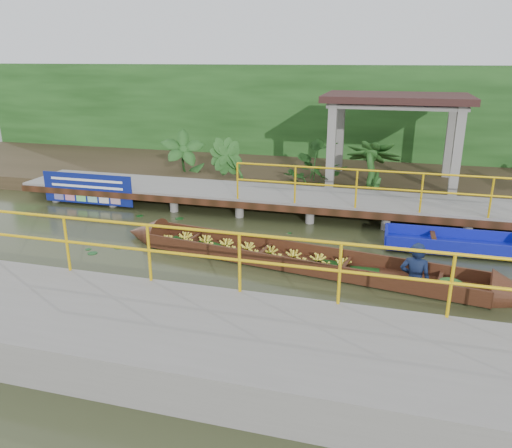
# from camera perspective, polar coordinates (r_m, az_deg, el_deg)

# --- Properties ---
(ground) EXTENTS (80.00, 80.00, 0.00)m
(ground) POSITION_cam_1_polar(r_m,az_deg,el_deg) (11.39, -1.12, -3.60)
(ground) COLOR #2F3319
(ground) RESTS_ON ground
(land_strip) EXTENTS (30.00, 8.00, 0.45)m
(land_strip) POSITION_cam_1_polar(r_m,az_deg,el_deg) (18.32, 5.59, 5.65)
(land_strip) COLOR #312918
(land_strip) RESTS_ON ground
(far_dock) EXTENTS (16.00, 2.06, 1.66)m
(far_dock) POSITION_cam_1_polar(r_m,az_deg,el_deg) (14.38, 2.84, 3.15)
(far_dock) COLOR slate
(far_dock) RESTS_ON ground
(near_dock) EXTENTS (18.00, 2.40, 1.73)m
(near_dock) POSITION_cam_1_polar(r_m,az_deg,el_deg) (7.41, -3.01, -14.07)
(near_dock) COLOR slate
(near_dock) RESTS_ON ground
(pavilion) EXTENTS (4.40, 3.00, 3.00)m
(pavilion) POSITION_cam_1_polar(r_m,az_deg,el_deg) (16.47, 15.71, 12.75)
(pavilion) COLOR slate
(pavilion) RESTS_ON ground
(foliage_backdrop) EXTENTS (30.00, 0.80, 4.00)m
(foliage_backdrop) POSITION_cam_1_polar(r_m,az_deg,el_deg) (20.46, 7.01, 12.00)
(foliage_backdrop) COLOR #163A12
(foliage_backdrop) RESTS_ON ground
(vendor_boat) EXTENTS (9.25, 2.31, 2.04)m
(vendor_boat) POSITION_cam_1_polar(r_m,az_deg,el_deg) (10.69, 6.87, -3.91)
(vendor_boat) COLOR #351B0E
(vendor_boat) RESTS_ON ground
(moored_blue_boat) EXTENTS (3.82, 1.09, 0.90)m
(moored_blue_boat) POSITION_cam_1_polar(r_m,az_deg,el_deg) (12.64, 26.10, -2.50)
(moored_blue_boat) COLOR #0D1599
(moored_blue_boat) RESTS_ON ground
(blue_banner) EXTENTS (2.95, 0.04, 0.92)m
(blue_banner) POSITION_cam_1_polar(r_m,az_deg,el_deg) (15.76, -18.72, 3.85)
(blue_banner) COLOR navy
(blue_banner) RESTS_ON ground
(tropical_plants) EXTENTS (14.24, 1.24, 1.54)m
(tropical_plants) POSITION_cam_1_polar(r_m,az_deg,el_deg) (15.73, 12.42, 6.87)
(tropical_plants) COLOR #163A12
(tropical_plants) RESTS_ON ground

